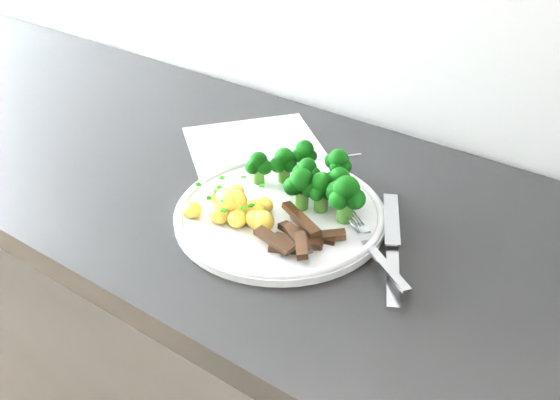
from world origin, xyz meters
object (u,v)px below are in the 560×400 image
at_px(plate, 280,213).
at_px(broccoli, 317,178).
at_px(beef_strips, 300,237).
at_px(fork, 376,252).
at_px(counter, 280,399).
at_px(potatoes, 237,207).
at_px(knife, 392,259).
at_px(recipe_paper, 263,162).

relative_size(plate, broccoli, 1.50).
height_order(broccoli, beef_strips, broccoli).
relative_size(beef_strips, fork, 0.69).
height_order(counter, potatoes, potatoes).
xyz_separation_m(broccoli, knife, (0.15, -0.06, -0.04)).
relative_size(plate, knife, 1.37).
xyz_separation_m(plate, potatoes, (-0.04, -0.05, 0.02)).
xyz_separation_m(potatoes, beef_strips, (0.10, 0.00, -0.01)).
bearing_deg(plate, counter, 125.46).
bearing_deg(counter, plate, -54.54).
xyz_separation_m(counter, beef_strips, (0.09, -0.08, 0.45)).
xyz_separation_m(recipe_paper, plate, (0.11, -0.11, 0.01)).
relative_size(counter, broccoli, 11.71).
distance_m(plate, broccoli, 0.07).
bearing_deg(fork, beef_strips, -162.26).
distance_m(recipe_paper, fork, 0.30).
xyz_separation_m(beef_strips, knife, (0.11, 0.04, -0.01)).
relative_size(recipe_paper, knife, 1.73).
height_order(counter, recipe_paper, recipe_paper).
bearing_deg(plate, fork, -4.39).
bearing_deg(plate, recipe_paper, 135.67).
bearing_deg(potatoes, counter, 78.42).
height_order(beef_strips, fork, beef_strips).
relative_size(broccoli, beef_strips, 1.91).
height_order(potatoes, knife, potatoes).
bearing_deg(broccoli, plate, -115.28).
bearing_deg(plate, beef_strips, -34.03).
relative_size(counter, fork, 15.46).
relative_size(recipe_paper, beef_strips, 3.59).
distance_m(recipe_paper, plate, 0.16).
relative_size(counter, potatoes, 18.18).
xyz_separation_m(counter, fork, (0.18, -0.05, 0.45)).
bearing_deg(counter, knife, -10.11).
distance_m(counter, potatoes, 0.47).
distance_m(plate, fork, 0.16).
distance_m(potatoes, beef_strips, 0.10).
relative_size(recipe_paper, plate, 1.26).
bearing_deg(beef_strips, plate, 145.97).
bearing_deg(potatoes, recipe_paper, 114.96).
bearing_deg(broccoli, knife, -20.16).
relative_size(counter, plate, 7.82).
bearing_deg(potatoes, knife, 11.40).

